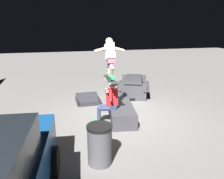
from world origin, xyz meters
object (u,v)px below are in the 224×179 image
ledge_box_main (121,112)px  kicker_ramp (88,101)px  skater_airborne (110,56)px  person_sitting_on_ledge (109,101)px  picnic_table_back (133,84)px  trash_bin (100,144)px  skateboard (110,80)px

ledge_box_main → kicker_ramp: (1.85, 0.79, -0.17)m
ledge_box_main → skater_airborne: (-0.20, 0.41, 1.83)m
ledge_box_main → person_sitting_on_ledge: 0.69m
person_sitting_on_ledge → picnic_table_back: size_ratio=0.62×
person_sitting_on_ledge → trash_bin: 2.09m
kicker_ramp → skateboard: bearing=-169.7°
person_sitting_on_ledge → kicker_ramp: 2.16m
person_sitting_on_ledge → skateboard: bearing=-149.6°
person_sitting_on_ledge → skater_airborne: (-0.02, -0.04, 1.34)m
person_sitting_on_ledge → skater_airborne: skater_airborne is taller
person_sitting_on_ledge → skater_airborne: bearing=-112.2°
skateboard → trash_bin: bearing=159.2°
ledge_box_main → trash_bin: (-2.14, 1.12, 0.21)m
picnic_table_back → trash_bin: 5.05m
person_sitting_on_ledge → picnic_table_back: bearing=-34.2°
person_sitting_on_ledge → picnic_table_back: person_sitting_on_ledge is taller
skater_airborne → ledge_box_main: bearing=-64.1°
skateboard → trash_bin: skateboard is taller
skater_airborne → trash_bin: skater_airborne is taller
skater_airborne → kicker_ramp: 2.88m
skater_airborne → trash_bin: (-1.95, 0.72, -1.61)m
skateboard → picnic_table_back: (2.57, -1.65, -0.87)m
ledge_box_main → skateboard: 1.24m
kicker_ramp → trash_bin: (-3.99, 0.33, 0.38)m
person_sitting_on_ledge → kicker_ramp: person_sitting_on_ledge is taller
ledge_box_main → picnic_table_back: (2.32, -1.25, 0.27)m
person_sitting_on_ledge → trash_bin: (-1.96, 0.67, -0.27)m
kicker_ramp → picnic_table_back: bearing=-77.1°
kicker_ramp → picnic_table_back: 2.14m
ledge_box_main → skateboard: size_ratio=1.75×
skateboard → skater_airborne: skater_airborne is taller
trash_bin → kicker_ramp: bearing=-4.8°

